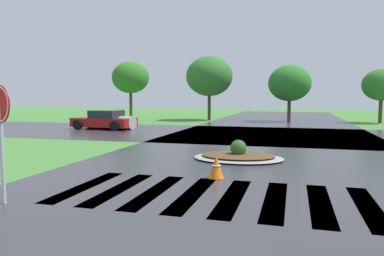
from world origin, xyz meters
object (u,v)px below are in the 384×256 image
object	(u,v)px
median_island	(238,156)
traffic_cone	(216,167)
car_blue_compact	(105,120)
drainage_pipe_stack	(110,122)
stop_sign	(0,116)

from	to	relation	value
median_island	traffic_cone	distance (m)	3.09
car_blue_compact	traffic_cone	world-z (taller)	car_blue_compact
traffic_cone	drainage_pipe_stack	bearing A→B (deg)	127.97
stop_sign	median_island	bearing A→B (deg)	80.86
stop_sign	drainage_pipe_stack	world-z (taller)	stop_sign
median_island	drainage_pipe_stack	distance (m)	13.94
median_island	traffic_cone	xyz separation A→B (m)	(-0.14, -3.08, 0.18)
median_island	car_blue_compact	bearing A→B (deg)	137.87
drainage_pipe_stack	traffic_cone	size ratio (longest dim) A/B	6.15
drainage_pipe_stack	traffic_cone	xyz separation A→B (m)	(9.93, -12.72, -0.13)
median_island	drainage_pipe_stack	size ratio (longest dim) A/B	0.80
stop_sign	car_blue_compact	xyz separation A→B (m)	(-6.46, 15.83, -1.21)
car_blue_compact	median_island	bearing A→B (deg)	141.69
drainage_pipe_stack	traffic_cone	distance (m)	16.14
drainage_pipe_stack	stop_sign	bearing A→B (deg)	-68.86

